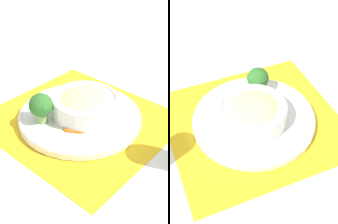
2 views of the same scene
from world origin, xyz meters
TOP-DOWN VIEW (x-y plane):
  - ground_plane at (0.00, 0.00)m, footprint 4.00×4.00m
  - placemat at (0.00, 0.00)m, footprint 0.45×0.43m
  - plate at (0.00, 0.00)m, footprint 0.31×0.31m
  - bowl at (-0.01, -0.01)m, footprint 0.17×0.17m
  - broccoli_floret at (0.05, 0.08)m, footprint 0.06×0.06m
  - carrot_slice_near at (-0.02, 0.06)m, footprint 0.04×0.04m
  - carrot_slice_middle at (-0.04, 0.05)m, footprint 0.04×0.04m
  - carrot_slice_far at (-0.05, 0.03)m, footprint 0.04×0.04m

SIDE VIEW (x-z plane):
  - ground_plane at x=0.00m, z-range 0.00..0.00m
  - placemat at x=0.00m, z-range 0.00..0.00m
  - plate at x=0.00m, z-range 0.00..0.03m
  - carrot_slice_near at x=-0.02m, z-range 0.02..0.03m
  - carrot_slice_middle at x=-0.04m, z-range 0.02..0.03m
  - carrot_slice_far at x=-0.05m, z-range 0.02..0.03m
  - bowl at x=-0.01m, z-range 0.02..0.08m
  - broccoli_floret at x=0.05m, z-range 0.03..0.10m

